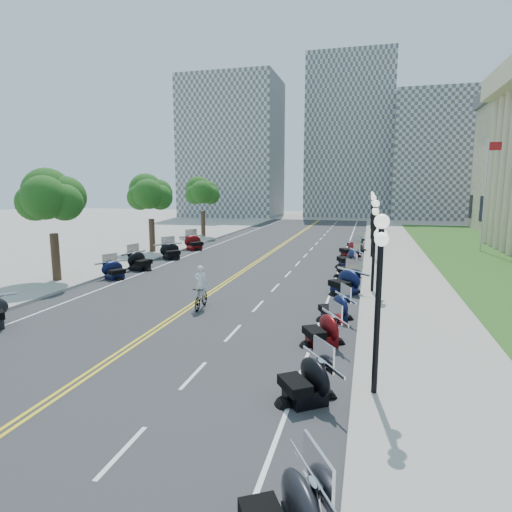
% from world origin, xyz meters
% --- Properties ---
extents(ground, '(160.00, 160.00, 0.00)m').
position_xyz_m(ground, '(0.00, 0.00, 0.00)').
color(ground, gray).
extents(road, '(16.00, 90.00, 0.01)m').
position_xyz_m(road, '(0.00, 10.00, 0.00)').
color(road, '#333335').
rests_on(road, ground).
extents(centerline_yellow_a, '(0.12, 90.00, 0.00)m').
position_xyz_m(centerline_yellow_a, '(-0.12, 10.00, 0.01)').
color(centerline_yellow_a, yellow).
rests_on(centerline_yellow_a, road).
extents(centerline_yellow_b, '(0.12, 90.00, 0.00)m').
position_xyz_m(centerline_yellow_b, '(0.12, 10.00, 0.01)').
color(centerline_yellow_b, yellow).
rests_on(centerline_yellow_b, road).
extents(edge_line_north, '(0.12, 90.00, 0.00)m').
position_xyz_m(edge_line_north, '(6.40, 10.00, 0.01)').
color(edge_line_north, white).
rests_on(edge_line_north, road).
extents(edge_line_south, '(0.12, 90.00, 0.00)m').
position_xyz_m(edge_line_south, '(-6.40, 10.00, 0.01)').
color(edge_line_south, white).
rests_on(edge_line_south, road).
extents(lane_dash_3, '(0.12, 2.00, 0.00)m').
position_xyz_m(lane_dash_3, '(3.20, -12.00, 0.01)').
color(lane_dash_3, white).
rests_on(lane_dash_3, road).
extents(lane_dash_4, '(0.12, 2.00, 0.00)m').
position_xyz_m(lane_dash_4, '(3.20, -8.00, 0.01)').
color(lane_dash_4, white).
rests_on(lane_dash_4, road).
extents(lane_dash_5, '(0.12, 2.00, 0.00)m').
position_xyz_m(lane_dash_5, '(3.20, -4.00, 0.01)').
color(lane_dash_5, white).
rests_on(lane_dash_5, road).
extents(lane_dash_6, '(0.12, 2.00, 0.00)m').
position_xyz_m(lane_dash_6, '(3.20, 0.00, 0.01)').
color(lane_dash_6, white).
rests_on(lane_dash_6, road).
extents(lane_dash_7, '(0.12, 2.00, 0.00)m').
position_xyz_m(lane_dash_7, '(3.20, 4.00, 0.01)').
color(lane_dash_7, white).
rests_on(lane_dash_7, road).
extents(lane_dash_8, '(0.12, 2.00, 0.00)m').
position_xyz_m(lane_dash_8, '(3.20, 8.00, 0.01)').
color(lane_dash_8, white).
rests_on(lane_dash_8, road).
extents(lane_dash_9, '(0.12, 2.00, 0.00)m').
position_xyz_m(lane_dash_9, '(3.20, 12.00, 0.01)').
color(lane_dash_9, white).
rests_on(lane_dash_9, road).
extents(lane_dash_10, '(0.12, 2.00, 0.00)m').
position_xyz_m(lane_dash_10, '(3.20, 16.00, 0.01)').
color(lane_dash_10, white).
rests_on(lane_dash_10, road).
extents(lane_dash_11, '(0.12, 2.00, 0.00)m').
position_xyz_m(lane_dash_11, '(3.20, 20.00, 0.01)').
color(lane_dash_11, white).
rests_on(lane_dash_11, road).
extents(lane_dash_12, '(0.12, 2.00, 0.00)m').
position_xyz_m(lane_dash_12, '(3.20, 24.00, 0.01)').
color(lane_dash_12, white).
rests_on(lane_dash_12, road).
extents(lane_dash_13, '(0.12, 2.00, 0.00)m').
position_xyz_m(lane_dash_13, '(3.20, 28.00, 0.01)').
color(lane_dash_13, white).
rests_on(lane_dash_13, road).
extents(lane_dash_14, '(0.12, 2.00, 0.00)m').
position_xyz_m(lane_dash_14, '(3.20, 32.00, 0.01)').
color(lane_dash_14, white).
rests_on(lane_dash_14, road).
extents(lane_dash_15, '(0.12, 2.00, 0.00)m').
position_xyz_m(lane_dash_15, '(3.20, 36.00, 0.01)').
color(lane_dash_15, white).
rests_on(lane_dash_15, road).
extents(lane_dash_16, '(0.12, 2.00, 0.00)m').
position_xyz_m(lane_dash_16, '(3.20, 40.00, 0.01)').
color(lane_dash_16, white).
rests_on(lane_dash_16, road).
extents(lane_dash_17, '(0.12, 2.00, 0.00)m').
position_xyz_m(lane_dash_17, '(3.20, 44.00, 0.01)').
color(lane_dash_17, white).
rests_on(lane_dash_17, road).
extents(lane_dash_18, '(0.12, 2.00, 0.00)m').
position_xyz_m(lane_dash_18, '(3.20, 48.00, 0.01)').
color(lane_dash_18, white).
rests_on(lane_dash_18, road).
extents(lane_dash_19, '(0.12, 2.00, 0.00)m').
position_xyz_m(lane_dash_19, '(3.20, 52.00, 0.01)').
color(lane_dash_19, white).
rests_on(lane_dash_19, road).
extents(sidewalk_north, '(5.00, 90.00, 0.15)m').
position_xyz_m(sidewalk_north, '(10.50, 10.00, 0.07)').
color(sidewalk_north, '#9E9991').
rests_on(sidewalk_north, ground).
extents(sidewalk_south, '(5.00, 90.00, 0.15)m').
position_xyz_m(sidewalk_south, '(-10.50, 10.00, 0.07)').
color(sidewalk_south, '#9E9991').
rests_on(sidewalk_south, ground).
extents(lawn, '(9.00, 60.00, 0.10)m').
position_xyz_m(lawn, '(17.50, 18.00, 0.05)').
color(lawn, '#356023').
rests_on(lawn, ground).
extents(distant_block_a, '(18.00, 14.00, 26.00)m').
position_xyz_m(distant_block_a, '(-18.00, 62.00, 13.00)').
color(distant_block_a, gray).
rests_on(distant_block_a, ground).
extents(distant_block_b, '(16.00, 12.00, 30.00)m').
position_xyz_m(distant_block_b, '(4.00, 68.00, 15.00)').
color(distant_block_b, gray).
rests_on(distant_block_b, ground).
extents(distant_block_c, '(20.00, 14.00, 22.00)m').
position_xyz_m(distant_block_c, '(22.00, 65.00, 11.00)').
color(distant_block_c, gray).
rests_on(distant_block_c, ground).
extents(street_lamp_1, '(0.50, 1.20, 4.90)m').
position_xyz_m(street_lamp_1, '(8.60, -8.00, 2.60)').
color(street_lamp_1, black).
rests_on(street_lamp_1, sidewalk_north).
extents(street_lamp_2, '(0.50, 1.20, 4.90)m').
position_xyz_m(street_lamp_2, '(8.60, 4.00, 2.60)').
color(street_lamp_2, black).
rests_on(street_lamp_2, sidewalk_north).
extents(street_lamp_3, '(0.50, 1.20, 4.90)m').
position_xyz_m(street_lamp_3, '(8.60, 16.00, 2.60)').
color(street_lamp_3, black).
rests_on(street_lamp_3, sidewalk_north).
extents(street_lamp_4, '(0.50, 1.20, 4.90)m').
position_xyz_m(street_lamp_4, '(8.60, 28.00, 2.60)').
color(street_lamp_4, black).
rests_on(street_lamp_4, sidewalk_north).
extents(street_lamp_5, '(0.50, 1.20, 4.90)m').
position_xyz_m(street_lamp_5, '(8.60, 40.00, 2.60)').
color(street_lamp_5, black).
rests_on(street_lamp_5, sidewalk_north).
extents(flagpole, '(1.10, 0.20, 10.00)m').
position_xyz_m(flagpole, '(18.00, 22.00, 5.00)').
color(flagpole, silver).
rests_on(flagpole, ground).
extents(tree_2, '(4.80, 4.80, 9.20)m').
position_xyz_m(tree_2, '(-10.00, 2.00, 4.75)').
color(tree_2, '#235619').
rests_on(tree_2, sidewalk_south).
extents(tree_3, '(4.80, 4.80, 9.20)m').
position_xyz_m(tree_3, '(-10.00, 14.00, 4.75)').
color(tree_3, '#235619').
rests_on(tree_3, sidewalk_south).
extents(tree_4, '(4.80, 4.80, 9.20)m').
position_xyz_m(tree_4, '(-10.00, 26.00, 4.75)').
color(tree_4, '#235619').
rests_on(tree_4, sidewalk_south).
extents(motorcycle_n_3, '(2.68, 2.68, 1.34)m').
position_xyz_m(motorcycle_n_3, '(6.78, -8.74, 0.67)').
color(motorcycle_n_3, black).
rests_on(motorcycle_n_3, road).
extents(motorcycle_n_4, '(2.55, 2.55, 1.31)m').
position_xyz_m(motorcycle_n_4, '(6.76, -4.42, 0.65)').
color(motorcycle_n_4, '#590A0C').
rests_on(motorcycle_n_4, road).
extents(motorcycle_n_5, '(2.43, 2.43, 1.26)m').
position_xyz_m(motorcycle_n_5, '(6.98, -1.30, 0.63)').
color(motorcycle_n_5, black).
rests_on(motorcycle_n_5, road).
extents(motorcycle_n_6, '(3.03, 3.03, 1.50)m').
position_xyz_m(motorcycle_n_6, '(7.13, 3.52, 0.75)').
color(motorcycle_n_6, black).
rests_on(motorcycle_n_6, road).
extents(motorcycle_n_7, '(2.18, 2.18, 1.31)m').
position_xyz_m(motorcycle_n_7, '(7.03, 7.96, 0.66)').
color(motorcycle_n_7, '#590A0C').
rests_on(motorcycle_n_7, road).
extents(motorcycle_n_8, '(2.79, 2.79, 1.49)m').
position_xyz_m(motorcycle_n_8, '(6.95, 11.46, 0.75)').
color(motorcycle_n_8, black).
rests_on(motorcycle_n_8, road).
extents(motorcycle_n_9, '(2.91, 2.91, 1.49)m').
position_xyz_m(motorcycle_n_9, '(6.86, 15.92, 0.74)').
color(motorcycle_n_9, '#590A0C').
rests_on(motorcycle_n_9, road).
extents(motorcycle_n_10, '(2.54, 2.54, 1.50)m').
position_xyz_m(motorcycle_n_10, '(7.26, 19.23, 0.75)').
color(motorcycle_n_10, black).
rests_on(motorcycle_n_10, road).
extents(motorcycle_s_6, '(2.46, 2.46, 1.27)m').
position_xyz_m(motorcycle_s_6, '(-7.15, 3.74, 0.64)').
color(motorcycle_s_6, black).
rests_on(motorcycle_s_6, road).
extents(motorcycle_s_7, '(2.50, 2.50, 1.47)m').
position_xyz_m(motorcycle_s_7, '(-7.07, 6.75, 0.73)').
color(motorcycle_s_7, black).
rests_on(motorcycle_s_7, road).
extents(motorcycle_s_8, '(2.91, 2.91, 1.44)m').
position_xyz_m(motorcycle_s_8, '(-7.00, 11.50, 0.72)').
color(motorcycle_s_8, black).
rests_on(motorcycle_s_8, road).
extents(motorcycle_s_9, '(3.03, 3.03, 1.51)m').
position_xyz_m(motorcycle_s_9, '(-7.17, 16.68, 0.76)').
color(motorcycle_s_9, '#590A0C').
rests_on(motorcycle_s_9, road).
extents(bicycle, '(0.64, 1.86, 1.10)m').
position_xyz_m(bicycle, '(0.66, -1.07, 0.55)').
color(bicycle, '#A51414').
rests_on(bicycle, road).
extents(cyclist_rider, '(0.64, 0.42, 1.76)m').
position_xyz_m(cyclist_rider, '(0.66, -1.07, 1.98)').
color(cyclist_rider, silver).
rests_on(cyclist_rider, bicycle).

